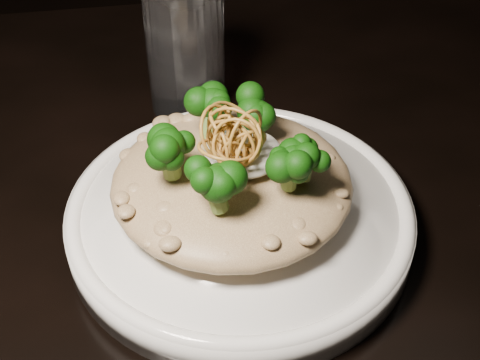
# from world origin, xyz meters

# --- Properties ---
(table) EXTENTS (1.10, 0.80, 0.75)m
(table) POSITION_xyz_m (0.00, 0.00, 0.67)
(table) COLOR black
(table) RESTS_ON ground
(plate) EXTENTS (0.27, 0.27, 0.03)m
(plate) POSITION_xyz_m (0.04, -0.02, 0.76)
(plate) COLOR white
(plate) RESTS_ON table
(risotto) EXTENTS (0.19, 0.19, 0.04)m
(risotto) POSITION_xyz_m (0.03, -0.02, 0.80)
(risotto) COLOR brown
(risotto) RESTS_ON plate
(broccoli) EXTENTS (0.13, 0.13, 0.05)m
(broccoli) POSITION_xyz_m (0.03, -0.03, 0.84)
(broccoli) COLOR black
(broccoli) RESTS_ON risotto
(cheese) EXTENTS (0.06, 0.06, 0.02)m
(cheese) POSITION_xyz_m (0.04, -0.02, 0.83)
(cheese) COLOR white
(cheese) RESTS_ON risotto
(shallots) EXTENTS (0.05, 0.05, 0.04)m
(shallots) POSITION_xyz_m (0.03, -0.03, 0.85)
(shallots) COLOR brown
(shallots) RESTS_ON cheese
(drinking_glass) EXTENTS (0.08, 0.08, 0.13)m
(drinking_glass) POSITION_xyz_m (0.02, 0.16, 0.82)
(drinking_glass) COLOR silver
(drinking_glass) RESTS_ON table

